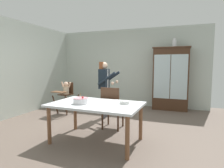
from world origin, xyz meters
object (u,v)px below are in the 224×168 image
object	(u,v)px
china_cabinet	(171,79)
serving_bowl	(125,102)
dining_chair_far_side	(111,105)
adult_person	(104,83)
dining_table	(96,108)
high_chair_with_toddler	(66,92)
birthday_cake	(81,101)
ceramic_vase	(174,43)

from	to	relation	value
china_cabinet	serving_bowl	bearing A→B (deg)	-102.34
dining_chair_far_side	china_cabinet	bearing A→B (deg)	-115.57
adult_person	dining_table	world-z (taller)	adult_person
high_chair_with_toddler	serving_bowl	distance (m)	2.68
china_cabinet	dining_table	bearing A→B (deg)	-110.38
birthday_cake	serving_bowl	distance (m)	0.81
dining_table	dining_chair_far_side	xyz separation A→B (m)	(0.03, 0.73, -0.10)
serving_bowl	high_chair_with_toddler	bearing A→B (deg)	147.38
dining_table	serving_bowl	size ratio (longest dim) A/B	9.56
dining_table	birthday_cake	distance (m)	0.31
ceramic_vase	adult_person	size ratio (longest dim) A/B	0.18
high_chair_with_toddler	birthday_cake	distance (m)	2.27
birthday_cake	dining_chair_far_side	bearing A→B (deg)	71.24
ceramic_vase	serving_bowl	world-z (taller)	ceramic_vase
high_chair_with_toddler	dining_chair_far_side	world-z (taller)	dining_chair_far_side
dining_table	dining_chair_far_side	distance (m)	0.74
china_cabinet	birthday_cake	size ratio (longest dim) A/B	7.17
adult_person	serving_bowl	xyz separation A→B (m)	(0.97, -1.37, -0.20)
china_cabinet	ceramic_vase	xyz separation A→B (m)	(0.08, 0.00, 1.12)
ceramic_vase	serving_bowl	distance (m)	3.37
china_cabinet	dining_table	distance (m)	3.36
high_chair_with_toddler	birthday_cake	world-z (taller)	high_chair_with_toddler
high_chair_with_toddler	dining_chair_far_side	distance (m)	1.97
ceramic_vase	high_chair_with_toddler	xyz separation A→B (m)	(-2.99, -1.55, -1.47)
high_chair_with_toddler	serving_bowl	size ratio (longest dim) A/B	5.28
adult_person	dining_table	size ratio (longest dim) A/B	0.89
birthday_cake	dining_chair_far_side	distance (m)	0.93
dining_table	high_chair_with_toddler	bearing A→B (deg)	137.64
ceramic_vase	dining_table	size ratio (longest dim) A/B	0.16
birthday_cake	high_chair_with_toddler	bearing A→B (deg)	131.01
high_chair_with_toddler	birthday_cake	xyz separation A→B (m)	(1.48, -1.71, 0.14)
ceramic_vase	dining_chair_far_side	distance (m)	3.12
adult_person	serving_bowl	size ratio (longest dim) A/B	8.50
ceramic_vase	china_cabinet	bearing A→B (deg)	-177.34
china_cabinet	adult_person	xyz separation A→B (m)	(-1.63, -1.62, -0.04)
dining_table	dining_chair_far_side	size ratio (longest dim) A/B	1.79
ceramic_vase	adult_person	xyz separation A→B (m)	(-1.71, -1.62, -1.16)
dining_chair_far_side	ceramic_vase	bearing A→B (deg)	-117.08
ceramic_vase	dining_table	bearing A→B (deg)	-111.63
high_chair_with_toddler	serving_bowl	bearing A→B (deg)	-25.35
dining_table	birthday_cake	bearing A→B (deg)	-154.77
adult_person	birthday_cake	distance (m)	1.66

